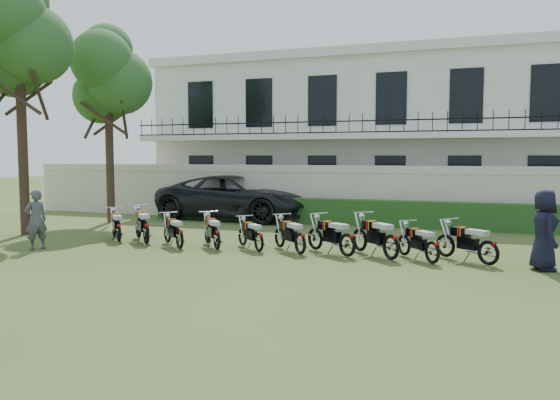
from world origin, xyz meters
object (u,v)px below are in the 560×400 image
at_px(motorcycle_0, 119,228).
at_px(suv, 236,197).
at_px(motorcycle_3, 217,235).
at_px(motorcycle_6, 347,239).
at_px(motorcycle_1, 146,228).
at_px(officer_3, 544,230).
at_px(tree_west_mid, 19,35).
at_px(inspector, 36,220).
at_px(motorcycle_7, 391,241).
at_px(motorcycle_2, 180,234).
at_px(motorcycle_5, 300,238).
at_px(motorcycle_9, 489,247).
at_px(tree_west_near, 108,75).
at_px(motorcycle_4, 259,237).
at_px(motorcycle_8, 432,247).

distance_m(motorcycle_0, suv, 7.19).
bearing_deg(motorcycle_3, motorcycle_6, -35.94).
distance_m(motorcycle_1, motorcycle_6, 6.14).
xyz_separation_m(motorcycle_1, officer_3, (10.81, 0.00, 0.44)).
height_order(tree_west_mid, officer_3, tree_west_mid).
bearing_deg(motorcycle_0, motorcycle_3, -46.07).
distance_m(suv, inspector, 9.17).
distance_m(tree_west_mid, suv, 10.02).
relative_size(motorcycle_3, motorcycle_7, 0.97).
relative_size(motorcycle_2, motorcycle_5, 0.99).
height_order(motorcycle_2, motorcycle_5, motorcycle_5).
bearing_deg(tree_west_mid, inspector, -41.20).
distance_m(tree_west_mid, motorcycle_5, 11.74).
height_order(motorcycle_6, motorcycle_9, motorcycle_6).
xyz_separation_m(motorcycle_1, motorcycle_6, (6.14, 0.00, -0.02)).
bearing_deg(tree_west_near, motorcycle_3, -33.86).
xyz_separation_m(motorcycle_3, motorcycle_5, (2.42, 0.13, 0.00)).
bearing_deg(tree_west_near, motorcycle_5, -25.88).
bearing_deg(tree_west_near, officer_3, -16.34).
height_order(tree_west_mid, motorcycle_0, tree_west_mid).
bearing_deg(motorcycle_9, officer_3, -54.25).
bearing_deg(tree_west_mid, tree_west_near, 82.87).
bearing_deg(motorcycle_9, tree_west_mid, 125.87).
bearing_deg(tree_west_mid, motorcycle_1, -5.83).
relative_size(suv, inspector, 3.87).
bearing_deg(motorcycle_2, motorcycle_4, -39.41).
distance_m(tree_west_mid, motorcycle_7, 13.83).
xyz_separation_m(motorcycle_3, motorcycle_8, (5.87, 0.00, -0.02)).
distance_m(tree_west_mid, motorcycle_9, 15.95).
bearing_deg(inspector, motorcycle_2, 133.80).
xyz_separation_m(tree_west_mid, motorcycle_5, (9.95, -0.58, -6.20)).
height_order(motorcycle_6, motorcycle_8, motorcycle_6).
relative_size(motorcycle_0, motorcycle_6, 0.86).
distance_m(motorcycle_7, motorcycle_8, 1.04).
relative_size(motorcycle_1, motorcycle_7, 1.01).
height_order(motorcycle_6, officer_3, officer_3).
bearing_deg(motorcycle_0, motorcycle_6, -42.62).
xyz_separation_m(motorcycle_4, motorcycle_5, (1.21, -0.02, 0.04)).
height_order(tree_west_near, inspector, tree_west_near).
height_order(tree_west_mid, motorcycle_8, tree_west_mid).
height_order(motorcycle_5, suv, suv).
height_order(tree_west_near, motorcycle_8, tree_west_near).
height_order(tree_west_mid, motorcycle_2, tree_west_mid).
bearing_deg(motorcycle_3, tree_west_near, 107.17).
xyz_separation_m(motorcycle_3, motorcycle_6, (3.70, 0.20, 0.03)).
relative_size(motorcycle_8, motorcycle_9, 0.89).
distance_m(motorcycle_7, officer_3, 3.55).
distance_m(motorcycle_6, suv, 9.61).
distance_m(tree_west_mid, motorcycle_0, 7.44).
xyz_separation_m(motorcycle_7, motorcycle_9, (2.33, 0.10, -0.04)).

